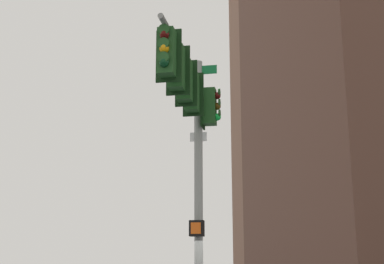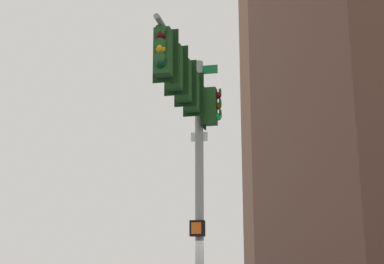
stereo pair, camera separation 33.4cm
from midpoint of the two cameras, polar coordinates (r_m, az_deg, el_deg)
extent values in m
cylinder|color=gray|center=(13.92, 0.01, -6.74)|extent=(0.22, 0.22, 7.36)
cylinder|color=gray|center=(12.66, -1.81, 8.32)|extent=(1.55, 4.00, 0.12)
cylinder|color=gray|center=(13.75, -0.59, 4.54)|extent=(0.43, 1.00, 0.75)
cube|color=#0F6B33|center=(14.72, 0.01, 6.65)|extent=(0.99, 0.38, 0.24)
cube|color=#0F6B33|center=(14.62, 0.01, 5.54)|extent=(0.33, 0.83, 0.24)
cube|color=white|center=(14.18, 0.01, -0.52)|extent=(0.43, 0.18, 0.24)
cube|color=#1E4C1E|center=(13.57, -0.72, 4.30)|extent=(0.44, 0.44, 1.00)
cube|color=black|center=(13.75, -0.56, 4.06)|extent=(0.53, 0.22, 1.16)
sphere|color=red|center=(13.48, -0.89, 5.77)|extent=(0.20, 0.20, 0.20)
cylinder|color=#1E4C1E|center=(13.45, -0.95, 6.22)|extent=(0.23, 0.12, 0.23)
sphere|color=#4C330A|center=(13.38, -0.90, 4.56)|extent=(0.20, 0.20, 0.20)
cylinder|color=#1E4C1E|center=(13.35, -0.95, 5.01)|extent=(0.23, 0.12, 0.23)
sphere|color=#0A3819|center=(13.29, -0.90, 3.33)|extent=(0.20, 0.20, 0.20)
cylinder|color=#1E4C1E|center=(13.26, -0.96, 3.78)|extent=(0.23, 0.12, 0.23)
cube|color=#1E4C1E|center=(12.72, -1.55, 5.53)|extent=(0.44, 0.44, 1.00)
cube|color=black|center=(12.90, -1.37, 5.26)|extent=(0.53, 0.22, 1.16)
sphere|color=#470A07|center=(12.63, -1.75, 7.11)|extent=(0.20, 0.20, 0.20)
cylinder|color=#1E4C1E|center=(12.61, -1.81, 7.60)|extent=(0.23, 0.12, 0.23)
sphere|color=#4C330A|center=(12.53, -1.76, 5.83)|extent=(0.20, 0.20, 0.20)
cylinder|color=#1E4C1E|center=(12.50, -1.82, 6.31)|extent=(0.23, 0.12, 0.23)
sphere|color=green|center=(12.44, -1.77, 4.52)|extent=(0.20, 0.20, 0.20)
cylinder|color=#1E4C1E|center=(12.40, -1.83, 5.01)|extent=(0.23, 0.12, 0.23)
cube|color=#1E4C1E|center=(11.88, -2.51, 6.94)|extent=(0.44, 0.44, 1.00)
cube|color=black|center=(12.05, -2.30, 6.63)|extent=(0.53, 0.22, 1.16)
sphere|color=red|center=(11.80, -2.73, 8.64)|extent=(0.20, 0.20, 0.20)
cylinder|color=#1E4C1E|center=(11.78, -2.80, 9.16)|extent=(0.23, 0.12, 0.23)
sphere|color=#4C330A|center=(11.69, -2.74, 7.28)|extent=(0.20, 0.20, 0.20)
cylinder|color=#1E4C1E|center=(11.67, -2.81, 7.80)|extent=(0.23, 0.12, 0.23)
sphere|color=#0A3819|center=(11.59, -2.76, 5.89)|extent=(0.20, 0.20, 0.20)
cylinder|color=#1E4C1E|center=(11.56, -2.83, 6.42)|extent=(0.23, 0.12, 0.23)
cube|color=#1E4C1E|center=(11.05, -3.62, 8.55)|extent=(0.44, 0.44, 1.00)
cube|color=black|center=(11.22, -3.37, 8.20)|extent=(0.53, 0.22, 1.16)
sphere|color=#470A07|center=(10.99, -3.86, 10.40)|extent=(0.20, 0.20, 0.20)
cylinder|color=#1E4C1E|center=(10.97, -3.94, 10.96)|extent=(0.23, 0.12, 0.23)
sphere|color=#F29E0C|center=(10.87, -3.89, 8.95)|extent=(0.20, 0.20, 0.20)
cylinder|color=#1E4C1E|center=(10.84, -3.97, 9.52)|extent=(0.23, 0.12, 0.23)
sphere|color=#0A3819|center=(10.76, -3.92, 7.47)|extent=(0.20, 0.20, 0.20)
cylinder|color=#1E4C1E|center=(10.73, -4.00, 8.04)|extent=(0.23, 0.12, 0.23)
cube|color=#1E4C1E|center=(14.34, 1.24, 2.74)|extent=(0.44, 0.44, 1.00)
cube|color=black|center=(14.37, 0.49, 2.70)|extent=(0.22, 0.53, 1.16)
sphere|color=#470A07|center=(14.39, 2.04, 3.93)|extent=(0.20, 0.20, 0.20)
cylinder|color=#1E4C1E|center=(14.41, 2.29, 4.28)|extent=(0.12, 0.23, 0.23)
sphere|color=#4C330A|center=(14.31, 2.05, 2.78)|extent=(0.20, 0.20, 0.20)
cylinder|color=#1E4C1E|center=(14.32, 2.30, 3.14)|extent=(0.12, 0.23, 0.23)
sphere|color=green|center=(14.23, 2.06, 1.62)|extent=(0.20, 0.20, 0.20)
cylinder|color=#1E4C1E|center=(14.24, 2.31, 1.98)|extent=(0.12, 0.23, 0.23)
cube|color=black|center=(13.59, -0.20, -10.32)|extent=(0.42, 0.36, 0.40)
cube|color=#EA5914|center=(13.46, -0.31, -10.29)|extent=(0.24, 0.10, 0.28)
cube|color=#845B47|center=(54.08, 17.83, 11.58)|extent=(21.72, 19.61, 48.68)
camera|label=1|loc=(0.17, -90.72, 0.17)|focal=49.63mm
camera|label=2|loc=(0.17, 89.28, -0.17)|focal=49.63mm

